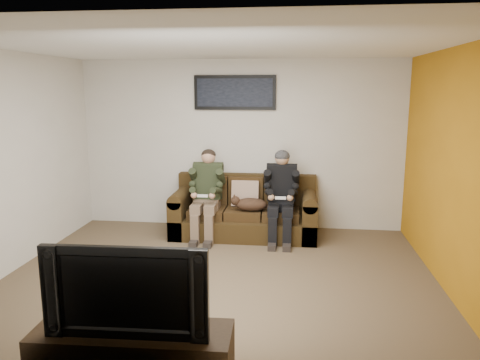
# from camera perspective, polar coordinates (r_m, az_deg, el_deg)

# --- Properties ---
(floor) EXTENTS (5.00, 5.00, 0.00)m
(floor) POSITION_cam_1_polar(r_m,az_deg,el_deg) (5.45, -2.72, -12.28)
(floor) COLOR brown
(floor) RESTS_ON ground
(ceiling) EXTENTS (5.00, 5.00, 0.00)m
(ceiling) POSITION_cam_1_polar(r_m,az_deg,el_deg) (5.02, -3.00, 16.08)
(ceiling) COLOR silver
(ceiling) RESTS_ON ground
(wall_back) EXTENTS (5.00, 0.00, 5.00)m
(wall_back) POSITION_cam_1_polar(r_m,az_deg,el_deg) (7.28, 0.10, 4.31)
(wall_back) COLOR beige
(wall_back) RESTS_ON ground
(wall_front) EXTENTS (5.00, 0.00, 5.00)m
(wall_front) POSITION_cam_1_polar(r_m,az_deg,el_deg) (2.94, -10.21, -6.15)
(wall_front) COLOR beige
(wall_front) RESTS_ON ground
(wall_left) EXTENTS (0.00, 4.50, 4.50)m
(wall_left) POSITION_cam_1_polar(r_m,az_deg,el_deg) (6.02, -27.03, 1.65)
(wall_left) COLOR beige
(wall_left) RESTS_ON ground
(wall_right) EXTENTS (0.00, 4.50, 4.50)m
(wall_right) POSITION_cam_1_polar(r_m,az_deg,el_deg) (5.28, 25.00, 0.64)
(wall_right) COLOR beige
(wall_right) RESTS_ON ground
(accent_wall_right) EXTENTS (0.00, 4.50, 4.50)m
(accent_wall_right) POSITION_cam_1_polar(r_m,az_deg,el_deg) (5.27, 24.90, 0.65)
(accent_wall_right) COLOR #B47312
(accent_wall_right) RESTS_ON ground
(sofa) EXTENTS (2.12, 0.91, 0.87)m
(sofa) POSITION_cam_1_polar(r_m,az_deg,el_deg) (7.04, 0.60, -4.00)
(sofa) COLOR #34240F
(sofa) RESTS_ON ground
(throw_pillow) EXTENTS (0.40, 0.19, 0.40)m
(throw_pillow) POSITION_cam_1_polar(r_m,az_deg,el_deg) (7.01, 0.64, -1.64)
(throw_pillow) COLOR tan
(throw_pillow) RESTS_ON sofa
(throw_blanket) EXTENTS (0.43, 0.21, 0.08)m
(throw_blanket) POSITION_cam_1_polar(r_m,az_deg,el_deg) (7.27, -4.19, 0.81)
(throw_blanket) COLOR #C0AF8D
(throw_blanket) RESTS_ON sofa
(person_left) EXTENTS (0.51, 0.87, 1.28)m
(person_left) POSITION_cam_1_polar(r_m,az_deg,el_deg) (6.86, -4.08, -1.10)
(person_left) COLOR brown
(person_left) RESTS_ON sofa
(person_right) EXTENTS (0.51, 0.86, 1.29)m
(person_right) POSITION_cam_1_polar(r_m,az_deg,el_deg) (6.74, 5.06, -1.30)
(person_right) COLOR black
(person_right) RESTS_ON sofa
(cat) EXTENTS (0.66, 0.26, 0.24)m
(cat) POSITION_cam_1_polar(r_m,az_deg,el_deg) (6.75, 1.17, -2.95)
(cat) COLOR #472C1B
(cat) RESTS_ON sofa
(framed_poster) EXTENTS (1.25, 0.05, 0.52)m
(framed_poster) POSITION_cam_1_polar(r_m,az_deg,el_deg) (7.21, -0.64, 10.61)
(framed_poster) COLOR black
(framed_poster) RESTS_ON wall_back
(tv_stand) EXTENTS (1.46, 0.51, 0.45)m
(tv_stand) POSITION_cam_1_polar(r_m,az_deg,el_deg) (3.74, -12.86, -20.43)
(tv_stand) COLOR black
(tv_stand) RESTS_ON ground
(television) EXTENTS (1.17, 0.19, 0.67)m
(television) POSITION_cam_1_polar(r_m,az_deg,el_deg) (3.48, -13.27, -12.51)
(television) COLOR black
(television) RESTS_ON tv_stand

